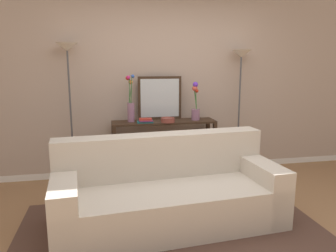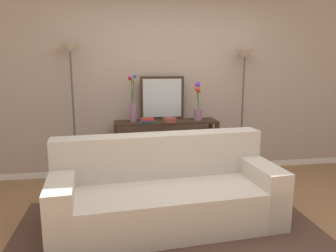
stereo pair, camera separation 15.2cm
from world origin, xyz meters
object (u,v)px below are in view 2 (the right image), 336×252
Objects in this scene: floor_lamp_left at (71,75)px; wall_mirror at (162,98)px; couch at (165,194)px; book_stack at (147,121)px; fruit_bowl at (170,120)px; book_row_under_console at (136,175)px; floor_lamp_right at (244,77)px; console_table at (166,139)px; vase_short_flowers at (198,106)px; vase_tall_flowers at (133,105)px.

wall_mirror is at bearing 4.07° from floor_lamp_left.
couch is 1.34m from book_stack.
fruit_bowl is 0.94m from book_row_under_console.
floor_lamp_right is 2.08m from book_row_under_console.
wall_mirror is (-0.03, 0.15, 0.56)m from console_table.
floor_lamp_left is 8.49× the size of book_stack.
wall_mirror is at bearing 44.45° from book_stack.
console_table is 2.67× the size of vase_short_flowers.
wall_mirror is 0.97× the size of vase_tall_flowers.
floor_lamp_right is at bearing 2.25° from book_row_under_console.
vase_short_flowers is 0.45m from fruit_bowl.
vase_short_flowers reaches higher than book_row_under_console.
fruit_bowl is (0.24, 1.20, 0.55)m from couch.
console_table is 0.67m from book_row_under_console.
vase_short_flowers is at bearing 12.28° from fruit_bowl.
vase_tall_flowers is (-1.59, -0.03, -0.36)m from floor_lamp_right.
floor_lamp_left is 0.89m from vase_tall_flowers.
floor_lamp_left is 2.38m from floor_lamp_right.
floor_lamp_left is 1.16m from book_stack.
vase_short_flowers is at bearing 63.09° from couch.
vase_tall_flowers is 0.30m from book_stack.
book_row_under_console is (0.02, -0.03, -1.01)m from vase_tall_flowers.
floor_lamp_right reaches higher than vase_tall_flowers.
book_stack reaches higher than couch.
book_stack reaches higher than book_row_under_console.
floor_lamp_right is 5.55× the size of book_row_under_console.
wall_mirror is 0.38m from fruit_bowl.
fruit_bowl is (0.49, -0.14, -0.20)m from vase_tall_flowers.
vase_tall_flowers is at bearing 100.30° from couch.
floor_lamp_left is at bearing -175.93° from wall_mirror.
couch is 2.07m from floor_lamp_left.
console_table is 6.51× the size of book_stack.
floor_lamp_left is 5.76× the size of book_row_under_console.
couch is at bearing -116.91° from vase_short_flowers.
vase_tall_flowers is (-0.24, 1.34, 0.75)m from couch.
wall_mirror reaches higher than vase_short_flowers.
couch is 11.97× the size of fruit_bowl.
floor_lamp_right is 2.92× the size of wall_mirror.
floor_lamp_left is at bearing 172.35° from fruit_bowl.
console_table is 0.67m from vase_tall_flowers.
couch is 1.61m from vase_short_flowers.
book_stack is at bearing -32.65° from vase_tall_flowers.
floor_lamp_left reaches higher than book_stack.
floor_lamp_right is 1.63m from vase_tall_flowers.
floor_lamp_right is at bearing 6.74° from vase_short_flowers.
vase_tall_flowers is (-0.42, -0.12, -0.07)m from wall_mirror.
console_table reaches higher than book_row_under_console.
floor_lamp_left reaches higher than floor_lamp_right.
vase_tall_flowers reaches higher than book_row_under_console.
book_row_under_console is at bearing 178.70° from vase_short_flowers.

